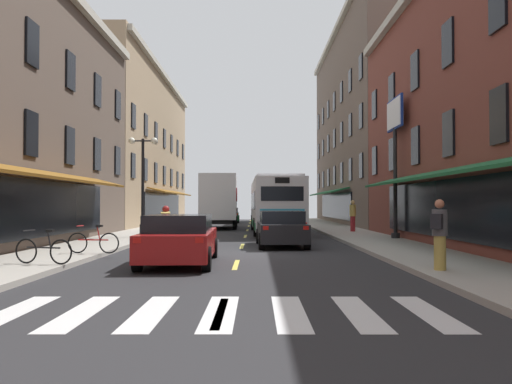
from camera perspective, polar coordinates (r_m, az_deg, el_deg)
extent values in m
cube|color=#28282B|center=(18.40, -2.02, -6.85)|extent=(34.80, 80.00, 0.10)
cube|color=#DBCC4C|center=(8.50, -4.17, -12.97)|extent=(0.14, 2.40, 0.01)
cube|color=#DBCC4C|center=(14.92, -2.44, -7.93)|extent=(0.14, 2.40, 0.01)
cube|color=#DBCC4C|center=(21.38, -1.77, -5.93)|extent=(0.14, 2.40, 0.01)
cube|color=#DBCC4C|center=(27.87, -1.41, -4.86)|extent=(0.14, 2.40, 0.01)
cube|color=#DBCC4C|center=(34.35, -1.19, -4.19)|extent=(0.14, 2.40, 0.01)
cube|color=#DBCC4C|center=(40.85, -1.04, -3.73)|extent=(0.14, 2.40, 0.01)
cube|color=#DBCC4C|center=(47.34, -0.93, -3.40)|extent=(0.14, 2.40, 0.01)
cube|color=#DBCC4C|center=(53.84, -0.85, -3.15)|extent=(0.14, 2.40, 0.01)
cube|color=silver|center=(9.32, -25.32, -11.81)|extent=(0.50, 2.80, 0.01)
cube|color=silver|center=(8.92, -18.75, -12.35)|extent=(0.50, 2.80, 0.01)
cube|color=silver|center=(8.64, -11.65, -12.75)|extent=(0.50, 2.80, 0.01)
cube|color=silver|center=(8.50, -4.17, -12.97)|extent=(0.50, 2.80, 0.01)
cube|color=silver|center=(8.50, 3.45, -12.98)|extent=(0.50, 2.80, 0.01)
cube|color=silver|center=(8.64, 10.93, -12.77)|extent=(0.50, 2.80, 0.01)
cube|color=silver|center=(8.91, 18.05, -12.37)|extent=(0.50, 2.80, 0.01)
cube|color=#A39E93|center=(19.49, -19.74, -6.11)|extent=(3.00, 80.00, 0.14)
cube|color=#A39E93|center=(19.14, 16.03, -6.22)|extent=(3.00, 80.00, 0.14)
cube|color=black|center=(19.95, -23.67, -1.70)|extent=(0.10, 16.00, 2.10)
cube|color=brown|center=(19.70, -21.74, 1.76)|extent=(1.38, 14.93, 0.44)
cube|color=black|center=(20.10, -23.60, 5.87)|extent=(0.10, 1.00, 1.60)
cube|color=black|center=(23.62, -19.92, 4.78)|extent=(0.10, 1.00, 1.60)
cube|color=black|center=(27.22, -17.21, 3.96)|extent=(0.10, 1.00, 1.60)
cube|color=black|center=(30.87, -15.15, 3.33)|extent=(0.10, 1.00, 1.60)
cube|color=black|center=(20.74, -23.51, 14.68)|extent=(0.10, 1.00, 1.60)
cube|color=black|center=(24.17, -19.86, 12.34)|extent=(0.10, 1.00, 1.60)
cube|color=black|center=(27.70, -17.17, 10.57)|extent=(0.10, 1.00, 1.60)
cube|color=black|center=(31.29, -15.11, 9.18)|extent=(0.10, 1.00, 1.60)
cube|color=#9E8466|center=(46.79, -15.11, 4.61)|extent=(8.00, 26.57, 13.04)
cube|color=#B2AD9E|center=(46.96, -10.11, 12.21)|extent=(0.44, 26.07, 0.40)
cube|color=black|center=(45.67, -10.24, -1.52)|extent=(0.10, 16.00, 2.10)
cube|color=brown|center=(45.56, -9.36, -0.01)|extent=(1.38, 14.93, 0.44)
cube|color=black|center=(34.56, -13.52, 2.83)|extent=(0.10, 1.00, 1.60)
cube|color=black|center=(38.27, -12.21, 2.42)|extent=(0.10, 1.00, 1.60)
cube|color=black|center=(41.99, -11.13, 2.09)|extent=(0.10, 1.00, 1.60)
cube|color=black|center=(45.73, -10.23, 1.80)|extent=(0.10, 1.00, 1.60)
cube|color=black|center=(49.48, -9.46, 1.57)|extent=(0.10, 1.00, 1.60)
cube|color=black|center=(53.24, -8.81, 1.36)|extent=(0.10, 1.00, 1.60)
cube|color=black|center=(57.01, -8.24, 1.18)|extent=(0.10, 1.00, 1.60)
cube|color=black|center=(34.93, -13.49, 8.07)|extent=(0.10, 1.00, 1.60)
cube|color=black|center=(38.61, -12.19, 7.17)|extent=(0.10, 1.00, 1.60)
cube|color=black|center=(42.30, -11.11, 6.42)|extent=(0.10, 1.00, 1.60)
cube|color=black|center=(46.02, -10.21, 5.79)|extent=(0.10, 1.00, 1.60)
cube|color=black|center=(49.75, -9.45, 5.25)|extent=(0.10, 1.00, 1.60)
cube|color=black|center=(53.49, -8.79, 4.79)|extent=(0.10, 1.00, 1.60)
cube|color=black|center=(57.24, -8.23, 4.38)|extent=(0.10, 1.00, 1.60)
cube|color=black|center=(19.53, 20.12, -1.75)|extent=(0.10, 16.00, 2.10)
cube|color=#1E6638|center=(19.32, 18.12, 1.79)|extent=(1.38, 14.93, 0.44)
cube|color=black|center=(16.20, 24.78, 7.60)|extent=(0.10, 1.00, 1.60)
cube|color=black|center=(19.68, 20.06, 5.99)|extent=(0.10, 1.00, 1.60)
cube|color=black|center=(23.27, 16.80, 4.85)|extent=(0.10, 1.00, 1.60)
cube|color=black|center=(26.92, 14.41, 4.00)|extent=(0.10, 1.00, 1.60)
cube|color=black|center=(30.60, 12.61, 3.35)|extent=(0.10, 1.00, 1.60)
cube|color=black|center=(16.99, 24.67, 18.33)|extent=(0.10, 1.00, 1.60)
cube|color=black|center=(20.34, 19.99, 14.97)|extent=(0.10, 1.00, 1.60)
cube|color=black|center=(23.82, 16.74, 12.52)|extent=(0.10, 1.00, 1.60)
cube|color=black|center=(27.40, 14.37, 10.68)|extent=(0.10, 1.00, 1.60)
cube|color=black|center=(31.03, 12.58, 9.25)|extent=(0.10, 1.00, 1.60)
cube|color=brown|center=(46.73, 13.26, 6.84)|extent=(8.00, 26.57, 16.65)
cube|color=#B2AD9E|center=(47.75, 8.21, 16.47)|extent=(0.44, 26.07, 0.40)
cube|color=black|center=(45.48, 8.35, -1.53)|extent=(0.10, 16.00, 2.10)
cube|color=#1E6638|center=(45.39, 7.46, -0.01)|extent=(1.38, 14.93, 0.44)
cube|color=black|center=(34.32, 11.19, 2.84)|extent=(0.10, 1.00, 1.60)
cube|color=black|center=(38.05, 10.05, 2.43)|extent=(0.10, 1.00, 1.60)
cube|color=black|center=(41.79, 9.12, 2.09)|extent=(0.10, 1.00, 1.60)
cube|color=black|center=(45.55, 8.34, 1.81)|extent=(0.10, 1.00, 1.60)
cube|color=black|center=(49.32, 7.68, 1.57)|extent=(0.10, 1.00, 1.60)
cube|color=black|center=(53.09, 7.11, 1.36)|extent=(0.10, 1.00, 1.60)
cube|color=black|center=(56.86, 6.62, 1.18)|extent=(0.10, 1.00, 1.60)
cube|color=black|center=(34.69, 11.17, 8.12)|extent=(0.10, 1.00, 1.60)
cube|color=black|center=(38.39, 10.03, 7.20)|extent=(0.10, 1.00, 1.60)
cube|color=black|center=(42.11, 9.10, 6.44)|extent=(0.10, 1.00, 1.60)
cube|color=black|center=(45.84, 8.32, 5.81)|extent=(0.10, 1.00, 1.60)
cube|color=black|center=(49.58, 7.67, 5.27)|extent=(0.10, 1.00, 1.60)
cube|color=black|center=(53.33, 7.10, 4.80)|extent=(0.10, 1.00, 1.60)
cube|color=black|center=(57.09, 6.61, 4.39)|extent=(0.10, 1.00, 1.60)
cube|color=black|center=(35.36, 11.14, 13.24)|extent=(0.10, 1.00, 1.60)
cube|color=black|center=(38.99, 10.01, 11.86)|extent=(0.10, 1.00, 1.60)
cube|color=black|center=(42.65, 9.09, 10.71)|extent=(0.10, 1.00, 1.60)
cube|color=black|center=(46.34, 8.31, 9.74)|extent=(0.10, 1.00, 1.60)
cube|color=black|center=(50.05, 7.66, 8.91)|extent=(0.10, 1.00, 1.60)
cube|color=black|center=(53.77, 7.09, 8.19)|extent=(0.10, 1.00, 1.60)
cube|color=black|center=(57.50, 6.60, 7.57)|extent=(0.10, 1.00, 1.60)
cylinder|color=black|center=(25.09, 14.73, 0.98)|extent=(0.18, 0.18, 5.14)
cylinder|color=black|center=(25.11, 14.77, -4.62)|extent=(0.40, 0.40, 0.24)
cube|color=navy|center=(25.42, 14.69, 8.26)|extent=(0.10, 2.45, 1.46)
cube|color=silver|center=(25.41, 14.56, 8.27)|extent=(0.04, 2.29, 1.30)
cube|color=silver|center=(25.44, 14.82, 8.26)|extent=(0.04, 2.29, 1.30)
cube|color=silver|center=(30.69, 1.81, -1.33)|extent=(2.87, 11.55, 2.73)
cube|color=silver|center=(30.72, 1.81, 1.32)|extent=(2.63, 10.34, 0.16)
cube|color=black|center=(30.99, 1.78, -0.97)|extent=(2.84, 9.15, 0.96)
cube|color=#19723F|center=(30.71, 1.81, -3.42)|extent=(2.88, 11.15, 0.36)
cube|color=black|center=(36.38, 1.24, -1.03)|extent=(2.25, 0.18, 1.10)
cube|color=black|center=(25.01, 2.64, -0.18)|extent=(2.05, 0.18, 0.70)
cube|color=teal|center=(25.00, 2.65, -2.58)|extent=(2.15, 0.16, 0.64)
cube|color=black|center=(25.02, 2.64, 1.29)|extent=(0.70, 0.12, 0.28)
cube|color=red|center=(24.94, 0.13, -3.67)|extent=(0.20, 0.09, 0.28)
cube|color=red|center=(25.11, 5.14, -3.65)|extent=(0.20, 0.09, 0.28)
cylinder|color=black|center=(34.40, -0.54, -3.36)|extent=(0.33, 1.01, 1.00)
cylinder|color=black|center=(34.53, 3.37, -3.35)|extent=(0.33, 1.01, 1.00)
cylinder|color=black|center=(27.42, -0.21, -3.88)|extent=(0.33, 1.01, 1.00)
cylinder|color=black|center=(27.59, 4.69, -3.86)|extent=(0.33, 1.01, 1.00)
cube|color=black|center=(39.34, -4.09, -1.57)|extent=(2.36, 2.27, 2.40)
cube|color=black|center=(40.42, -4.03, -0.36)|extent=(2.00, 0.15, 0.80)
cube|color=silver|center=(35.77, -4.33, -0.55)|extent=(2.52, 5.01, 3.01)
cube|color=maroon|center=(35.74, -2.37, -0.31)|extent=(0.14, 2.97, 0.90)
cube|color=black|center=(36.89, -4.25, -3.14)|extent=(2.07, 6.81, 0.24)
cylinder|color=black|center=(39.23, -5.71, -3.17)|extent=(0.30, 0.91, 0.90)
cylinder|color=black|center=(39.13, -2.49, -3.18)|extent=(0.30, 0.91, 0.90)
cylinder|color=black|center=(35.12, -6.19, -3.39)|extent=(0.30, 0.91, 0.90)
cylinder|color=black|center=(35.01, -2.59, -3.40)|extent=(0.30, 0.91, 0.90)
cube|color=maroon|center=(15.20, -8.55, -5.57)|extent=(1.99, 4.84, 0.70)
cube|color=black|center=(14.98, -8.63, -3.44)|extent=(1.77, 2.63, 0.50)
cube|color=red|center=(12.95, -13.10, -5.17)|extent=(0.20, 0.07, 0.14)
cube|color=red|center=(12.75, -6.44, -5.26)|extent=(0.20, 0.07, 0.14)
cylinder|color=black|center=(17.02, -10.84, -6.02)|extent=(0.24, 0.65, 0.64)
cylinder|color=black|center=(16.83, -4.88, -6.09)|extent=(0.24, 0.65, 0.64)
cylinder|color=black|center=(13.69, -13.09, -7.16)|extent=(0.24, 0.65, 0.64)
cylinder|color=black|center=(13.46, -5.66, -7.29)|extent=(0.24, 0.65, 0.64)
cube|color=#144723|center=(48.64, -3.24, -2.67)|extent=(1.99, 4.73, 0.68)
cube|color=black|center=(48.44, -3.25, -2.01)|extent=(1.77, 2.58, 0.50)
cube|color=red|center=(46.34, -4.24, -2.44)|extent=(0.20, 0.07, 0.14)
cube|color=red|center=(46.30, -2.39, -2.44)|extent=(0.20, 0.07, 0.14)
cylinder|color=black|center=(50.32, -4.20, -2.92)|extent=(0.24, 0.65, 0.64)
cylinder|color=black|center=(50.28, -2.19, -2.92)|extent=(0.24, 0.65, 0.64)
cylinder|color=black|center=(47.04, -4.37, -3.03)|extent=(0.24, 0.65, 0.64)
cylinder|color=black|center=(46.99, -2.22, -3.03)|extent=(0.24, 0.65, 0.64)
cube|color=black|center=(21.24, 2.53, -4.36)|extent=(1.95, 4.58, 0.71)
cube|color=black|center=(21.04, 2.56, -2.79)|extent=(1.73, 2.49, 0.52)
cube|color=red|center=(18.94, 0.83, -3.95)|extent=(0.20, 0.07, 0.14)
cube|color=red|center=(19.07, 5.23, -3.93)|extent=(0.20, 0.07, 0.14)
cylinder|color=black|center=(22.77, 0.06, -4.85)|extent=(0.24, 0.65, 0.64)
cylinder|color=black|center=(22.89, 4.38, -4.83)|extent=(0.24, 0.65, 0.64)
cylinder|color=black|center=(19.65, 0.36, -5.41)|extent=(0.24, 0.65, 0.64)
cylinder|color=black|center=(19.79, 5.37, -5.38)|extent=(0.24, 0.65, 0.64)
cylinder|color=black|center=(20.22, -9.94, -5.31)|extent=(0.16, 0.63, 0.62)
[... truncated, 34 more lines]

